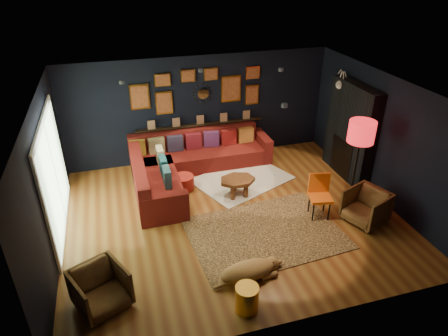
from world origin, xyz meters
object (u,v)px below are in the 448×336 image
object	(u,v)px
dog	(248,268)
armchair_right	(366,205)
coffee_table	(237,182)
sectional	(184,165)
gold_stool	(247,299)
orange_chair	(320,192)
armchair_left	(100,287)
floor_lamp	(361,135)
pouf	(184,182)

from	to	relation	value
dog	armchair_right	bearing A→B (deg)	11.23
coffee_table	armchair_right	xyz separation A→B (m)	(2.12, -1.58, 0.03)
dog	sectional	bearing A→B (deg)	89.34
armchair_right	gold_stool	bearing A→B (deg)	-85.20
gold_stool	dog	xyz separation A→B (m)	(0.22, 0.60, -0.00)
orange_chair	armchair_right	bearing A→B (deg)	-19.24
coffee_table	orange_chair	size ratio (longest dim) A/B	0.90
coffee_table	gold_stool	size ratio (longest dim) A/B	1.83
armchair_left	gold_stool	xyz separation A→B (m)	(2.05, -0.67, -0.15)
sectional	floor_lamp	distance (m)	3.96
sectional	armchair_left	distance (m)	3.99
sectional	armchair_right	xyz separation A→B (m)	(3.06, -2.71, 0.05)
gold_stool	dog	bearing A→B (deg)	69.55
armchair_left	dog	world-z (taller)	armchair_left
coffee_table	sectional	bearing A→B (deg)	130.13
sectional	dog	bearing A→B (deg)	-84.56
sectional	coffee_table	distance (m)	1.47
gold_stool	dog	distance (m)	0.64
coffee_table	armchair_left	distance (m)	3.73
coffee_table	pouf	world-z (taller)	coffee_table
coffee_table	floor_lamp	size ratio (longest dim) A/B	0.43
armchair_left	sectional	bearing A→B (deg)	35.34
pouf	gold_stool	distance (m)	3.64
orange_chair	coffee_table	bearing A→B (deg)	152.59
sectional	orange_chair	size ratio (longest dim) A/B	3.82
armchair_right	dog	distance (m)	2.86
coffee_table	armchair_right	size ratio (longest dim) A/B	1.08
coffee_table	armchair_right	world-z (taller)	armchair_right
armchair_left	floor_lamp	world-z (taller)	floor_lamp
armchair_right	armchair_left	bearing A→B (deg)	-102.54
pouf	floor_lamp	xyz separation A→B (m)	(3.23, -1.57, 1.42)
coffee_table	dog	distance (m)	2.51
gold_stool	dog	world-z (taller)	gold_stool
pouf	armchair_left	size ratio (longest dim) A/B	0.62
gold_stool	floor_lamp	world-z (taller)	floor_lamp
pouf	armchair_right	world-z (taller)	armchair_right
pouf	orange_chair	distance (m)	2.97
pouf	armchair_right	bearing A→B (deg)	-34.38
armchair_right	dog	world-z (taller)	armchair_right
sectional	armchair_right	size ratio (longest dim) A/B	4.59
pouf	orange_chair	size ratio (longest dim) A/B	0.51
coffee_table	dog	xyz separation A→B (m)	(-0.61, -2.43, -0.13)
coffee_table	floor_lamp	bearing A→B (deg)	-24.24
armchair_left	floor_lamp	size ratio (longest dim) A/B	0.39
armchair_left	dog	distance (m)	2.28
gold_stool	dog	size ratio (longest dim) A/B	0.34
pouf	armchair_left	distance (m)	3.48
armchair_right	gold_stool	size ratio (longest dim) A/B	1.69
gold_stool	orange_chair	distance (m)	2.92
gold_stool	sectional	bearing A→B (deg)	91.58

